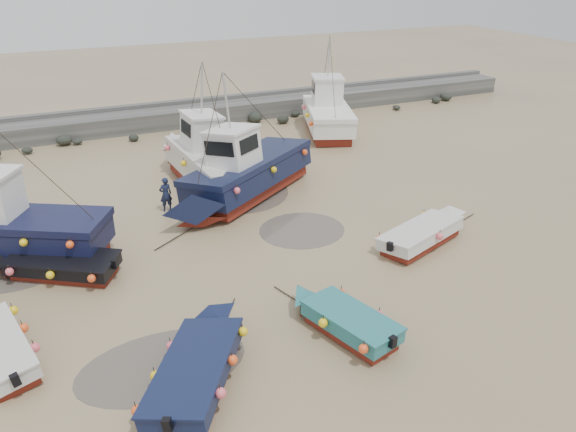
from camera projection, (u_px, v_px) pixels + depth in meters
name	position (u px, v px, depth m)	size (l,w,h in m)	color
ground	(256.00, 291.00, 20.33)	(120.00, 120.00, 0.00)	#9E8961
seawall	(141.00, 121.00, 38.23)	(60.00, 4.92, 1.50)	#61615D
puddle_a	(162.00, 365.00, 16.69)	(5.09, 5.09, 0.01)	#554D45
puddle_b	(302.00, 230.00, 24.73)	(3.82, 3.82, 0.01)	#554D45
puddle_c	(15.00, 266.00, 21.87)	(4.36, 4.36, 0.01)	#554D45
puddle_d	(237.00, 191.00, 28.71)	(5.19, 5.19, 0.01)	#554D45
dinghy_1	(201.00, 362.00, 16.00)	(4.30, 6.00, 1.43)	maroon
dinghy_2	(342.00, 316.00, 17.97)	(2.58, 5.36, 1.43)	maroon
dinghy_3	(427.00, 231.00, 23.43)	(6.27, 3.13, 1.43)	maroon
dinghy_4	(54.00, 262.00, 21.11)	(5.79, 4.09, 1.43)	maroon
cabin_boat_0	(4.00, 227.00, 21.99)	(9.28, 5.98, 6.22)	maroon
cabin_boat_1	(202.00, 159.00, 29.13)	(3.18, 10.13, 6.22)	maroon
cabin_boat_2	(244.00, 173.00, 27.33)	(9.77, 7.44, 6.22)	maroon
cabin_boat_3	(327.00, 111.00, 37.60)	(5.05, 9.44, 6.22)	maroon
person	(167.00, 210.00, 26.57)	(0.61, 0.40, 1.67)	#18203B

